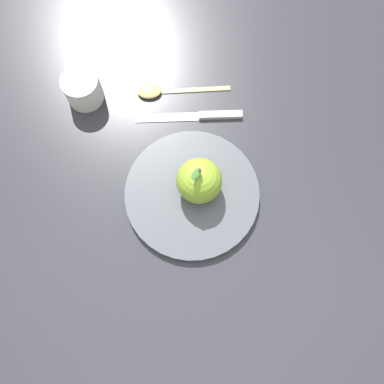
{
  "coord_description": "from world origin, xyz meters",
  "views": [
    {
      "loc": [
        0.15,
        0.19,
        0.75
      ],
      "look_at": [
        0.01,
        0.03,
        0.02
      ],
      "focal_mm": 39.35,
      "sensor_mm": 36.0,
      "label": 1
    }
  ],
  "objects_px": {
    "apple": "(199,181)",
    "spoon": "(161,91)",
    "dinner_plate": "(192,194)",
    "cup": "(82,88)",
    "knife": "(199,116)"
  },
  "relations": [
    {
      "from": "apple",
      "to": "spoon",
      "type": "xyz_separation_m",
      "value": [
        -0.08,
        -0.2,
        -0.05
      ]
    },
    {
      "from": "dinner_plate",
      "to": "cup",
      "type": "xyz_separation_m",
      "value": [
        0.02,
        -0.29,
        0.03
      ]
    },
    {
      "from": "knife",
      "to": "dinner_plate",
      "type": "bearing_deg",
      "value": 43.87
    },
    {
      "from": "knife",
      "to": "spoon",
      "type": "relative_size",
      "value": 1.08
    },
    {
      "from": "dinner_plate",
      "to": "cup",
      "type": "bearing_deg",
      "value": -85.51
    },
    {
      "from": "knife",
      "to": "spoon",
      "type": "height_order",
      "value": "spoon"
    },
    {
      "from": "apple",
      "to": "knife",
      "type": "bearing_deg",
      "value": -131.74
    },
    {
      "from": "dinner_plate",
      "to": "cup",
      "type": "relative_size",
      "value": 3.45
    },
    {
      "from": "dinner_plate",
      "to": "apple",
      "type": "bearing_deg",
      "value": 175.98
    },
    {
      "from": "apple",
      "to": "knife",
      "type": "relative_size",
      "value": 0.56
    },
    {
      "from": "apple",
      "to": "spoon",
      "type": "distance_m",
      "value": 0.22
    },
    {
      "from": "apple",
      "to": "dinner_plate",
      "type": "bearing_deg",
      "value": -4.02
    },
    {
      "from": "cup",
      "to": "spoon",
      "type": "relative_size",
      "value": 0.45
    },
    {
      "from": "cup",
      "to": "spoon",
      "type": "bearing_deg",
      "value": 142.81
    },
    {
      "from": "dinner_plate",
      "to": "spoon",
      "type": "height_order",
      "value": "dinner_plate"
    }
  ]
}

